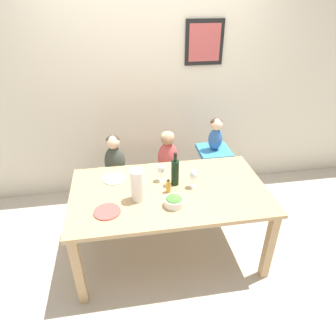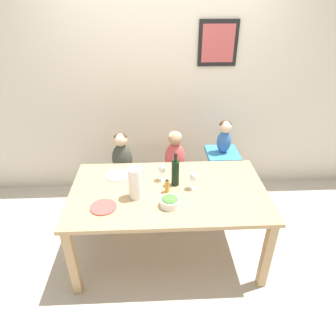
% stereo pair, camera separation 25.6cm
% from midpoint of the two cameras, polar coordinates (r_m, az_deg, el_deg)
% --- Properties ---
extents(ground_plane, '(14.00, 14.00, 0.00)m').
position_cam_midpoint_polar(ground_plane, '(3.08, 2.54, -15.55)').
color(ground_plane, '#BCB2A3').
extents(wall_back, '(10.00, 0.09, 2.70)m').
position_cam_midpoint_polar(wall_back, '(3.47, 1.26, 16.20)').
color(wall_back, beige).
rests_on(wall_back, ground_plane).
extents(dining_table, '(1.70, 0.97, 0.73)m').
position_cam_midpoint_polar(dining_table, '(2.65, 2.86, -5.87)').
color(dining_table, tan).
rests_on(dining_table, ground_plane).
extents(chair_far_left, '(0.40, 0.43, 0.47)m').
position_cam_midpoint_polar(chair_far_left, '(3.39, -6.26, -2.04)').
color(chair_far_left, silver).
rests_on(chair_far_left, ground_plane).
extents(chair_far_center, '(0.40, 0.43, 0.47)m').
position_cam_midpoint_polar(chair_far_center, '(3.40, 3.41, -1.80)').
color(chair_far_center, silver).
rests_on(chair_far_center, ground_plane).
extents(chair_right_highchair, '(0.34, 0.36, 0.71)m').
position_cam_midpoint_polar(chair_right_highchair, '(3.41, 12.29, 0.70)').
color(chair_right_highchair, silver).
rests_on(chair_right_highchair, ground_plane).
extents(person_child_left, '(0.22, 0.18, 0.48)m').
position_cam_midpoint_polar(person_child_left, '(3.23, -6.56, 2.62)').
color(person_child_left, '#3D4238').
rests_on(person_child_left, chair_far_left).
extents(person_child_center, '(0.22, 0.18, 0.48)m').
position_cam_midpoint_polar(person_child_center, '(3.24, 3.58, 2.87)').
color(person_child_center, '#C64C4C').
rests_on(person_child_center, chair_far_center).
extents(person_baby_right, '(0.15, 0.13, 0.36)m').
position_cam_midpoint_polar(person_baby_right, '(3.25, 12.96, 6.07)').
color(person_baby_right, '#3366B2').
rests_on(person_baby_right, chair_right_highchair).
extents(wine_bottle, '(0.07, 0.07, 0.31)m').
position_cam_midpoint_polar(wine_bottle, '(2.61, 4.23, -0.91)').
color(wine_bottle, black).
rests_on(wine_bottle, dining_table).
extents(paper_towel_roll, '(0.12, 0.12, 0.28)m').
position_cam_midpoint_polar(paper_towel_roll, '(2.44, -3.23, -2.99)').
color(paper_towel_roll, white).
rests_on(paper_towel_roll, dining_table).
extents(wine_glass_near, '(0.07, 0.07, 0.17)m').
position_cam_midpoint_polar(wine_glass_near, '(2.57, 7.71, -1.77)').
color(wine_glass_near, white).
rests_on(wine_glass_near, dining_table).
extents(wine_glass_far, '(0.07, 0.07, 0.17)m').
position_cam_midpoint_polar(wine_glass_far, '(2.67, 1.59, -0.20)').
color(wine_glass_far, white).
rests_on(wine_glass_far, dining_table).
extents(salad_bowl_large, '(0.16, 0.16, 0.09)m').
position_cam_midpoint_polar(salad_bowl_large, '(2.40, 3.44, -6.46)').
color(salad_bowl_large, white).
rests_on(salad_bowl_large, dining_table).
extents(dinner_plate_front_left, '(0.21, 0.21, 0.01)m').
position_cam_midpoint_polar(dinner_plate_front_left, '(2.43, -9.27, -7.46)').
color(dinner_plate_front_left, '#D14C47').
rests_on(dinner_plate_front_left, dining_table).
extents(dinner_plate_back_left, '(0.21, 0.21, 0.01)m').
position_cam_midpoint_polar(dinner_plate_back_left, '(2.81, -7.14, -1.48)').
color(dinner_plate_back_left, silver).
rests_on(dinner_plate_back_left, dining_table).
extents(condiment_bottle_hot_sauce, '(0.04, 0.04, 0.13)m').
position_cam_midpoint_polar(condiment_bottle_hot_sauce, '(2.54, 2.70, -3.48)').
color(condiment_bottle_hot_sauce, '#BC8E33').
rests_on(condiment_bottle_hot_sauce, dining_table).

